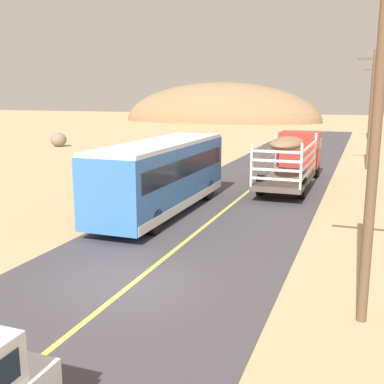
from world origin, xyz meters
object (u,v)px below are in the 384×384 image
bus (162,175)px  power_pole_far (371,100)px  power_pole_near (376,130)px  power_pole_mid (372,107)px  boulder_mid_field (58,140)px  livestock_truck (295,153)px

bus → power_pole_far: power_pole_far is taller
power_pole_near → power_pole_far: power_pole_far is taller
bus → power_pole_near: power_pole_near is taller
power_pole_mid → power_pole_far: 24.57m
bus → boulder_mid_field: bus is taller
livestock_truck → bus: (-4.47, -9.66, -0.04)m
power_pole_far → boulder_mid_field: size_ratio=5.17×
power_pole_near → power_pole_far: size_ratio=0.97×
power_pole_near → boulder_mid_field: 42.12m
power_pole_near → power_pole_mid: bearing=90.0°
livestock_truck → power_pole_near: bearing=-76.7°
livestock_truck → boulder_mid_field: (-25.66, 11.96, -1.07)m
bus → power_pole_mid: 18.97m
power_pole_near → power_pole_far: (0.00, 49.14, 0.15)m
power_pole_mid → power_pole_near: bearing=-90.0°
livestock_truck → boulder_mid_field: livestock_truck is taller
power_pole_far → power_pole_mid: bearing=-90.0°
power_pole_near → power_pole_mid: size_ratio=1.01×
power_pole_mid → livestock_truck: bearing=-120.6°
power_pole_mid → power_pole_far: power_pole_far is taller
livestock_truck → boulder_mid_field: size_ratio=5.77×
power_pole_mid → bus: bearing=-117.3°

